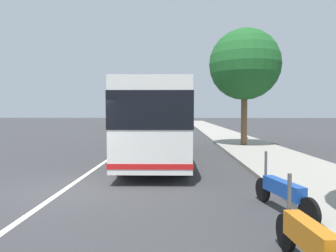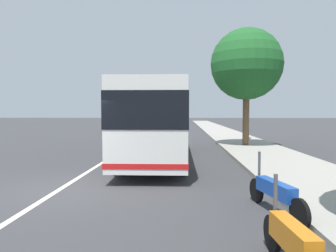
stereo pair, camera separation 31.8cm
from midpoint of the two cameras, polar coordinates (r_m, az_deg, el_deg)
The scene contains 12 objects.
ground_plane at distance 9.12m, azimuth -18.68°, elevation -11.21°, with size 220.00×220.00×0.00m, color #38383A.
sidewalk_curb at distance 18.85m, azimuth 15.94°, elevation -3.87°, with size 110.00×3.60×0.14m, color #9E998E.
lane_divider_line at distance 18.66m, azimuth -7.33°, elevation -4.06°, with size 110.00×0.16×0.01m, color silver.
coach_bus at distance 13.67m, azimuth -1.28°, elevation 1.30°, with size 10.21×2.65×3.23m.
motorcycle_mid_row at distance 4.60m, azimuth 24.34°, elevation -19.39°, with size 2.01×0.32×1.23m.
motorcycle_nearest_curb at distance 7.01m, azimuth 20.75°, elevation -11.62°, with size 2.24×0.60×1.24m.
car_ahead_same_lane at distance 37.73m, azimuth -6.29°, elevation 0.34°, with size 4.38×1.94×1.44m.
car_behind_bus at distance 36.55m, azimuth 0.71°, elevation 0.31°, with size 4.42×1.95×1.49m.
car_far_distant at distance 59.32m, azimuth 1.84°, elevation 1.19°, with size 4.06×2.02×1.48m.
car_side_street at distance 44.54m, azimuth -3.79°, elevation 0.67°, with size 4.22×1.79×1.39m.
roadside_tree_mid_block at distance 19.49m, azimuth 14.99°, elevation 11.11°, with size 4.35×4.35×7.27m.
utility_pole at distance 22.36m, azimuth 15.17°, elevation 6.50°, with size 0.26×0.26×7.43m, color slate.
Camera 2 is at (-8.23, -3.44, 2.15)m, focal length 32.39 mm.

